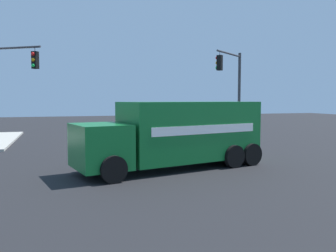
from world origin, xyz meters
TOP-DOWN VIEW (x-y plane):
  - ground_plane at (0.00, 0.00)m, footprint 100.00×100.00m
  - delivery_truck at (-0.24, -0.73)m, footprint 4.37×8.53m
  - traffic_light_primary at (7.46, 7.28)m, footprint 2.30×3.39m
  - traffic_light_secondary at (6.87, -7.24)m, footprint 2.44×2.98m

SIDE VIEW (x-z plane):
  - ground_plane at x=0.00m, z-range 0.00..0.00m
  - delivery_truck at x=-0.24m, z-range 0.06..2.95m
  - traffic_light_primary at x=7.46m, z-range 1.07..7.06m
  - traffic_light_secondary at x=6.87m, z-range 0.94..7.21m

